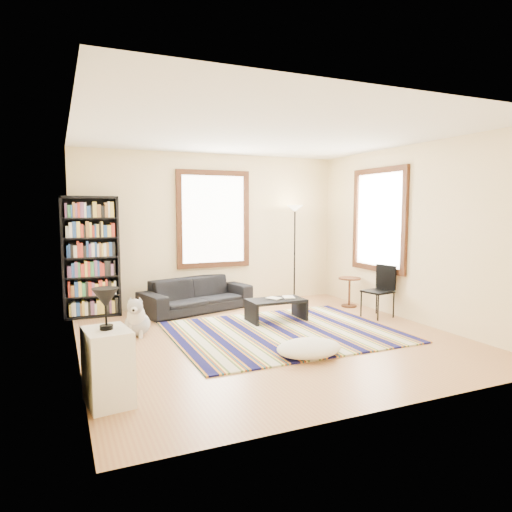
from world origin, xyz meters
name	(u,v)px	position (x,y,z in m)	size (l,w,h in m)	color
floor	(270,341)	(0.00, 0.00, -0.05)	(5.00, 5.00, 0.10)	tan
ceiling	(271,129)	(0.00, 0.00, 2.85)	(5.00, 5.00, 0.10)	white
wall_back	(212,230)	(0.00, 2.55, 1.40)	(5.00, 0.10, 2.80)	beige
wall_front	(399,255)	(0.00, -2.55, 1.40)	(5.00, 0.10, 2.80)	beige
wall_left	(69,243)	(-2.55, 0.00, 1.40)	(0.10, 5.00, 2.80)	beige
wall_right	(415,234)	(2.55, 0.00, 1.40)	(0.10, 5.00, 2.80)	beige
window_back	(213,219)	(0.00, 2.47, 1.60)	(1.20, 0.06, 1.60)	white
window_right	(379,220)	(2.47, 0.80, 1.60)	(0.06, 1.20, 1.60)	white
rug	(284,332)	(0.29, 0.15, 0.01)	(3.17, 2.53, 0.02)	#0D0C40
sofa	(197,295)	(-0.46, 2.05, 0.29)	(0.77, 1.96, 0.57)	black
bookshelf	(91,257)	(-2.18, 2.32, 1.00)	(0.90, 0.30, 2.00)	black
coffee_table	(276,310)	(0.48, 0.80, 0.18)	(0.90, 0.50, 0.36)	black
book_a	(270,299)	(0.38, 0.80, 0.37)	(0.22, 0.17, 0.02)	beige
book_b	(283,297)	(0.63, 0.85, 0.37)	(0.18, 0.24, 0.02)	beige
floor_cushion	(309,348)	(0.08, -0.93, 0.10)	(0.83, 0.62, 0.21)	white
floor_lamp	(295,253)	(1.54, 2.15, 0.93)	(0.30, 0.30, 1.86)	black
side_table	(349,292)	(2.20, 1.25, 0.27)	(0.40, 0.40, 0.54)	#4C2913
folding_chair	(378,292)	(2.15, 0.39, 0.43)	(0.42, 0.40, 0.86)	black
white_cabinet	(108,367)	(-2.30, -1.36, 0.35)	(0.38, 0.50, 0.70)	white
table_lamp	(106,309)	(-2.30, -1.36, 0.89)	(0.24, 0.24, 0.38)	black
dog	(137,316)	(-1.68, 0.86, 0.28)	(0.40, 0.56, 0.56)	silver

